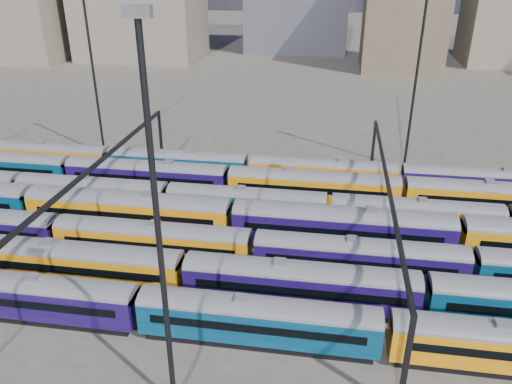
# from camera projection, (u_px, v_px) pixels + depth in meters

# --- Properties ---
(ground) EXTENTS (500.00, 500.00, 0.00)m
(ground) POSITION_uv_depth(u_px,v_px,m) (283.00, 244.00, 52.86)
(ground) COLOR #423D37
(ground) RESTS_ON ground
(rake_1) EXTENTS (122.37, 2.98, 5.02)m
(rake_1) POSITION_uv_depth(u_px,v_px,m) (184.00, 270.00, 43.90)
(rake_1) COLOR black
(rake_1) RESTS_ON ground
(rake_2) EXTENTS (119.51, 2.92, 4.90)m
(rake_2) POSITION_uv_depth(u_px,v_px,m) (58.00, 230.00, 50.48)
(rake_2) COLOR black
(rake_2) RESTS_ON ground
(rake_3) EXTENTS (159.17, 3.32, 5.61)m
(rake_3) POSITION_uv_depth(u_px,v_px,m) (342.00, 224.00, 50.76)
(rake_3) COLOR black
(rake_3) RESTS_ON ground
(rake_4) EXTENTS (111.98, 2.73, 4.59)m
(rake_4) POSITION_uv_depth(u_px,v_px,m) (167.00, 195.00, 58.31)
(rake_4) COLOR black
(rake_4) RESTS_ON ground
(rake_5) EXTENTS (146.92, 3.07, 5.17)m
(rake_5) POSITION_uv_depth(u_px,v_px,m) (147.00, 173.00, 63.26)
(rake_5) COLOR black
(rake_5) RESTS_ON ground
(rake_6) EXTENTS (116.69, 2.85, 4.78)m
(rake_6) POSITION_uv_depth(u_px,v_px,m) (248.00, 166.00, 66.09)
(rake_6) COLOR black
(rake_6) RESTS_ON ground
(gantry_1) EXTENTS (0.35, 40.35, 8.03)m
(gantry_1) POSITION_uv_depth(u_px,v_px,m) (97.00, 174.00, 52.80)
(gantry_1) COLOR black
(gantry_1) RESTS_ON ground
(gantry_2) EXTENTS (0.35, 40.35, 8.03)m
(gantry_2) POSITION_uv_depth(u_px,v_px,m) (387.00, 193.00, 48.55)
(gantry_2) COLOR black
(gantry_2) RESTS_ON ground
(mast_1) EXTENTS (1.40, 0.50, 25.60)m
(mast_1) POSITION_uv_depth(u_px,v_px,m) (92.00, 63.00, 70.81)
(mast_1) COLOR black
(mast_1) RESTS_ON ground
(mast_2) EXTENTS (1.40, 0.50, 25.60)m
(mast_2) POSITION_uv_depth(u_px,v_px,m) (158.00, 225.00, 27.96)
(mast_2) COLOR black
(mast_2) RESTS_ON ground
(mast_3) EXTENTS (1.40, 0.50, 25.60)m
(mast_3) POSITION_uv_depth(u_px,v_px,m) (417.00, 70.00, 66.21)
(mast_3) COLOR black
(mast_3) RESTS_ON ground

